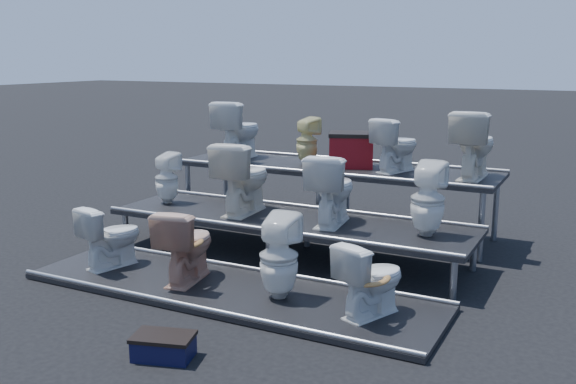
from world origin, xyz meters
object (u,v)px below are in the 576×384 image
at_px(toilet_5, 243,177).
at_px(toilet_0, 111,236).
at_px(toilet_3, 371,278).
at_px(toilet_6, 332,189).
at_px(toilet_10, 396,145).
at_px(toilet_11, 474,144).
at_px(toilet_7, 428,199).
at_px(red_crate, 352,152).
at_px(toilet_4, 167,178).
at_px(toilet_1, 186,244).
at_px(toilet_2, 279,256).
at_px(toilet_8, 238,130).
at_px(toilet_9, 307,141).
at_px(step_stool, 164,348).

bearing_deg(toilet_5, toilet_0, 53.20).
height_order(toilet_3, toilet_6, toilet_6).
height_order(toilet_10, toilet_11, toilet_11).
bearing_deg(toilet_7, toilet_6, 0.28).
bearing_deg(red_crate, toilet_4, -163.62).
height_order(toilet_0, toilet_6, toilet_6).
height_order(toilet_1, red_crate, red_crate).
xyz_separation_m(toilet_2, toilet_8, (-2.00, 2.60, 0.80)).
distance_m(toilet_4, toilet_6, 2.23).
distance_m(toilet_6, toilet_8, 2.39).
relative_size(toilet_2, red_crate, 1.45).
xyz_separation_m(toilet_3, toilet_8, (-2.89, 2.60, 0.87)).
xyz_separation_m(toilet_4, toilet_5, (1.11, 0.00, 0.11)).
distance_m(toilet_0, toilet_11, 4.22).
xyz_separation_m(toilet_5, toilet_8, (-0.85, 1.30, 0.38)).
bearing_deg(toilet_4, toilet_1, 137.53).
relative_size(toilet_1, toilet_9, 1.21).
xyz_separation_m(toilet_3, toilet_7, (0.13, 1.30, 0.45)).
bearing_deg(red_crate, toilet_8, 163.27).
relative_size(toilet_7, toilet_9, 1.24).
distance_m(toilet_3, toilet_8, 3.99).
distance_m(toilet_3, toilet_10, 2.79).
xyz_separation_m(toilet_0, red_crate, (1.67, 2.68, 0.66)).
relative_size(toilet_8, toilet_11, 1.01).
height_order(toilet_0, toilet_11, toilet_11).
bearing_deg(toilet_10, toilet_11, -159.98).
distance_m(toilet_1, toilet_4, 1.81).
xyz_separation_m(toilet_2, toilet_10, (0.27, 2.60, 0.73)).
bearing_deg(toilet_7, toilet_5, 0.28).
distance_m(toilet_2, toilet_4, 2.63).
xyz_separation_m(toilet_8, toilet_10, (2.27, 0.00, -0.07)).
bearing_deg(toilet_0, toilet_6, -132.36).
height_order(toilet_4, toilet_6, toilet_6).
bearing_deg(toilet_6, toilet_7, 173.51).
xyz_separation_m(toilet_5, toilet_7, (2.18, 0.00, -0.04)).
distance_m(toilet_7, toilet_9, 2.38).
height_order(toilet_4, toilet_9, toilet_9).
bearing_deg(toilet_10, toilet_7, 140.21).
distance_m(toilet_10, step_stool, 4.16).
relative_size(toilet_6, red_crate, 1.43).
height_order(toilet_2, toilet_9, toilet_9).
height_order(toilet_3, red_crate, red_crate).
distance_m(toilet_8, red_crate, 1.67).
relative_size(toilet_1, red_crate, 1.37).
bearing_deg(toilet_5, toilet_6, 176.78).
bearing_deg(toilet_7, toilet_4, 0.28).
distance_m(toilet_3, toilet_6, 1.66).
relative_size(toilet_7, red_crate, 1.40).
distance_m(toilet_7, toilet_11, 1.38).
bearing_deg(toilet_3, toilet_9, -31.77).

